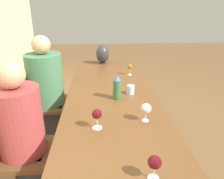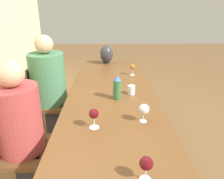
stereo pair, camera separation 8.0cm
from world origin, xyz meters
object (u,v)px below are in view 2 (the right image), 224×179
(person_far, at_px, (50,87))
(water_tumbler, at_px, (131,90))
(wine_glass_1, at_px, (94,114))
(wine_glass_0, at_px, (144,109))
(chair_near, at_px, (15,147))
(chair_far, at_px, (45,101))
(wine_glass_2, at_px, (146,164))
(wine_glass_3, at_px, (133,67))
(water_bottle, at_px, (117,88))
(person_near, at_px, (23,131))
(vase, at_px, (106,54))

(person_far, bearing_deg, water_tumbler, -113.30)
(wine_glass_1, distance_m, person_far, 1.15)
(water_tumbler, height_order, wine_glass_0, wine_glass_0)
(chair_near, distance_m, chair_far, 0.88)
(water_tumbler, distance_m, chair_near, 1.12)
(chair_far, bearing_deg, wine_glass_1, -147.12)
(wine_glass_2, height_order, person_far, person_far)
(wine_glass_2, distance_m, wine_glass_3, 1.71)
(wine_glass_0, distance_m, person_far, 1.30)
(water_bottle, distance_m, chair_near, 0.98)
(wine_glass_0, relative_size, person_far, 0.11)
(chair_near, height_order, person_far, person_far)
(person_near, distance_m, person_far, 0.88)
(wine_glass_2, relative_size, chair_near, 0.15)
(water_bottle, height_order, wine_glass_1, water_bottle)
(water_tumbler, bearing_deg, chair_near, 117.48)
(wine_glass_1, height_order, wine_glass_2, wine_glass_1)
(vase, height_order, wine_glass_3, vase)
(water_bottle, bearing_deg, wine_glass_2, -174.44)
(water_tumbler, xyz_separation_m, wine_glass_0, (-0.53, -0.04, 0.06))
(person_near, bearing_deg, chair_far, 5.18)
(wine_glass_2, bearing_deg, water_bottle, 5.56)
(chair_near, bearing_deg, person_far, -5.27)
(wine_glass_3, bearing_deg, wine_glass_2, 175.87)
(wine_glass_3, bearing_deg, person_far, 102.70)
(vase, distance_m, wine_glass_3, 0.65)
(vase, relative_size, wine_glass_1, 1.83)
(vase, height_order, chair_near, vase)
(person_near, bearing_deg, wine_glass_3, -41.21)
(water_bottle, xyz_separation_m, person_near, (-0.40, 0.74, -0.19))
(wine_glass_0, relative_size, chair_far, 0.16)
(water_bottle, xyz_separation_m, chair_far, (0.49, 0.82, -0.34))
(water_bottle, xyz_separation_m, wine_glass_0, (-0.42, -0.18, -0.01))
(wine_glass_1, height_order, chair_far, chair_far)
(vase, xyz_separation_m, wine_glass_1, (-1.77, 0.09, -0.03))
(water_tumbler, bearing_deg, person_far, 66.70)
(wine_glass_1, bearing_deg, person_far, 29.42)
(water_tumbler, relative_size, person_near, 0.07)
(wine_glass_3, xyz_separation_m, person_near, (-1.10, 0.96, -0.18))
(vase, bearing_deg, water_tumbler, -168.22)
(vase, distance_m, person_far, 1.03)
(wine_glass_3, relative_size, person_far, 0.11)
(water_tumbler, relative_size, wine_glass_3, 0.64)
(chair_far, bearing_deg, chair_near, 180.00)
(water_bottle, bearing_deg, chair_near, 115.65)
(water_tumbler, bearing_deg, wine_glass_2, 177.65)
(vase, distance_m, wine_glass_2, 2.27)
(wine_glass_0, bearing_deg, water_bottle, 22.92)
(person_near, bearing_deg, wine_glass_0, -91.55)
(vase, xyz_separation_m, wine_glass_3, (-0.56, -0.32, -0.04))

